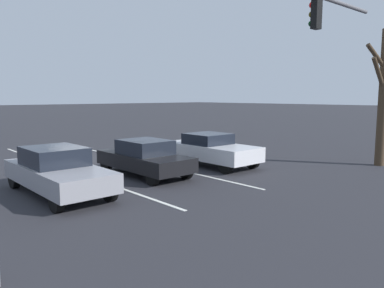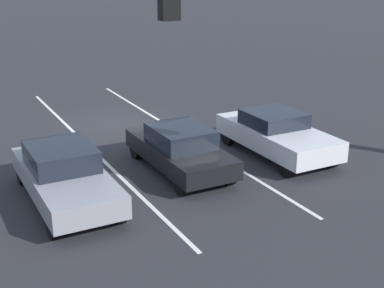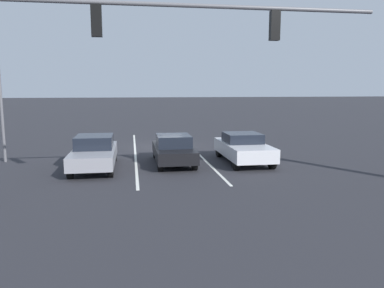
# 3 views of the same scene
# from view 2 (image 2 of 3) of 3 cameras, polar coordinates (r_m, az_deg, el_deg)

# --- Properties ---
(ground_plane) EXTENTS (240.00, 240.00, 0.00)m
(ground_plane) POSITION_cam_2_polar(r_m,az_deg,el_deg) (21.18, -8.16, 2.08)
(ground_plane) COLOR #28282D
(lane_stripe_left_divider) EXTENTS (0.12, 16.07, 0.01)m
(lane_stripe_left_divider) POSITION_cam_2_polar(r_m,az_deg,el_deg) (20.03, -1.47, 1.29)
(lane_stripe_left_divider) COLOR silver
(lane_stripe_left_divider) RESTS_ON ground_plane
(lane_stripe_center_divider) EXTENTS (0.12, 16.07, 0.01)m
(lane_stripe_center_divider) POSITION_cam_2_polar(r_m,az_deg,el_deg) (18.83, -10.97, -0.25)
(lane_stripe_center_divider) COLOR silver
(lane_stripe_center_divider) RESTS_ON ground_plane
(car_gray_rightlane_front) EXTENTS (1.86, 4.77, 1.49)m
(car_gray_rightlane_front) POSITION_cam_2_polar(r_m,az_deg,el_deg) (14.54, -13.48, -3.19)
(car_gray_rightlane_front) COLOR gray
(car_gray_rightlane_front) RESTS_ON ground_plane
(car_silver_leftlane_front) EXTENTS (1.94, 4.53, 1.43)m
(car_silver_leftlane_front) POSITION_cam_2_polar(r_m,az_deg,el_deg) (17.71, 8.97, 1.12)
(car_silver_leftlane_front) COLOR silver
(car_silver_leftlane_front) RESTS_ON ground_plane
(car_black_midlane_front) EXTENTS (1.79, 4.37, 1.41)m
(car_black_midlane_front) POSITION_cam_2_polar(r_m,az_deg,el_deg) (16.16, -1.31, -0.49)
(car_black_midlane_front) COLOR black
(car_black_midlane_front) RESTS_ON ground_plane
(traffic_signal_gantry) EXTENTS (13.14, 0.37, 6.80)m
(traffic_signal_gantry) POSITION_cam_2_polar(r_m,az_deg,el_deg) (9.09, -1.22, 11.86)
(traffic_signal_gantry) COLOR slate
(traffic_signal_gantry) RESTS_ON ground_plane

